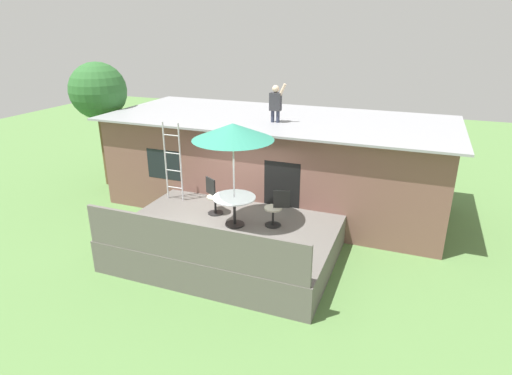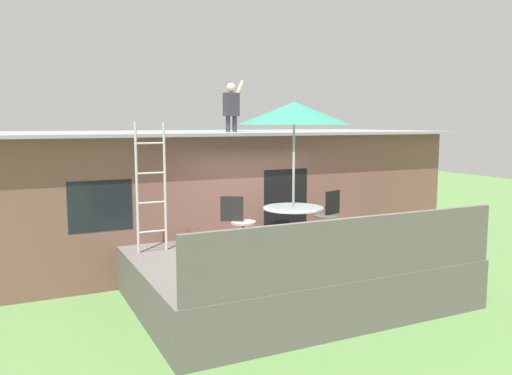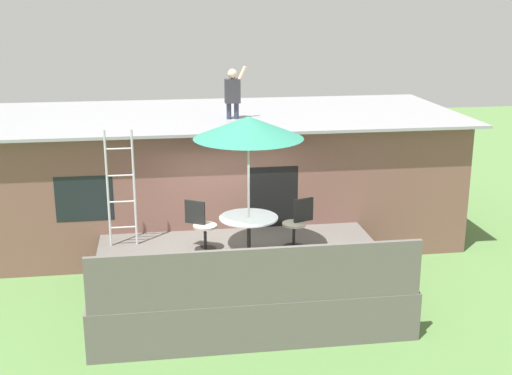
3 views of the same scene
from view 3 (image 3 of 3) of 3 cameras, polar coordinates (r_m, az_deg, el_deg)
ground_plane at (r=12.41m, az=-1.14°, el=-9.40°), size 40.00×40.00×0.00m
house at (r=15.30m, az=-2.89°, el=1.12°), size 10.50×4.50×2.80m
deck at (r=12.25m, az=-1.15°, el=-7.71°), size 5.19×3.85×0.80m
deck_railing at (r=10.20m, az=0.18°, el=-7.52°), size 5.09×0.08×0.90m
patio_table at (r=11.96m, az=-0.62°, el=-3.23°), size 1.04×1.04×0.74m
patio_umbrella at (r=11.50m, az=-0.65°, el=5.09°), size 1.90×1.90×2.54m
step_ladder at (r=12.59m, az=-11.34°, el=-0.10°), size 0.52×0.04×2.20m
person_figure at (r=14.23m, az=-1.96°, el=8.23°), size 0.47×0.20×1.11m
patio_chair_left at (r=12.38m, az=-4.64°, el=-3.24°), size 0.57×0.44×0.92m
patio_chair_right at (r=12.47m, az=3.52°, el=-3.06°), size 0.60×0.44×0.92m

